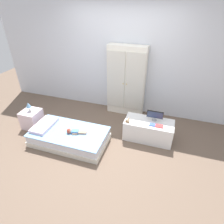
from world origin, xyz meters
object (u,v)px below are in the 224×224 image
at_px(bed, 69,137).
at_px(nightstand, 32,119).
at_px(doll, 73,131).
at_px(book_red, 159,126).
at_px(wardrobe, 126,81).
at_px(book_blue, 152,125).
at_px(tv_stand, 148,130).
at_px(rocking_horse_toy, 128,120).
at_px(tv_monitor, 155,115).
at_px(table_lamp, 28,105).

xyz_separation_m(bed, nightstand, (-1.04, 0.22, 0.07)).
xyz_separation_m(doll, book_red, (1.57, 0.52, 0.12)).
distance_m(bed, wardrobe, 1.80).
bearing_deg(doll, nightstand, 168.41).
bearing_deg(nightstand, book_blue, 6.30).
distance_m(wardrobe, book_red, 1.39).
distance_m(tv_stand, book_blue, 0.25).
height_order(rocking_horse_toy, book_red, rocking_horse_toy).
relative_size(wardrobe, rocking_horse_toy, 15.37).
xyz_separation_m(tv_monitor, rocking_horse_toy, (-0.49, -0.23, -0.08)).
bearing_deg(book_blue, book_red, 0.00).
height_order(rocking_horse_toy, book_blue, rocking_horse_toy).
bearing_deg(rocking_horse_toy, tv_stand, 20.90).
bearing_deg(wardrobe, tv_stand, -50.66).
distance_m(tv_stand, tv_monitor, 0.35).
xyz_separation_m(wardrobe, tv_monitor, (0.80, -0.79, -0.28)).
bearing_deg(rocking_horse_toy, nightstand, -173.68).
height_order(nightstand, tv_stand, tv_stand).
xyz_separation_m(bed, tv_monitor, (1.57, 0.68, 0.41)).
distance_m(bed, nightstand, 1.07).
xyz_separation_m(tv_stand, book_blue, (0.07, -0.10, 0.22)).
relative_size(table_lamp, rocking_horse_toy, 1.99).
relative_size(rocking_horse_toy, book_blue, 0.93).
bearing_deg(book_blue, doll, -160.11).
bearing_deg(table_lamp, tv_stand, 8.76).
bearing_deg(table_lamp, wardrobe, 34.69).
bearing_deg(rocking_horse_toy, bed, -157.34).
distance_m(wardrobe, book_blue, 1.31).
relative_size(wardrobe, book_red, 10.93).
bearing_deg(tv_monitor, book_red, -57.45).
height_order(tv_monitor, rocking_horse_toy, tv_monitor).
bearing_deg(book_blue, bed, -162.09).
relative_size(tv_monitor, book_blue, 2.78).
relative_size(tv_stand, tv_monitor, 3.02).
distance_m(tv_monitor, book_red, 0.24).
xyz_separation_m(nightstand, tv_monitor, (2.61, 0.47, 0.34)).
height_order(wardrobe, tv_monitor, wardrobe).
height_order(nightstand, table_lamp, table_lamp).
height_order(table_lamp, book_red, table_lamp).
relative_size(tv_monitor, rocking_horse_toy, 2.98).
xyz_separation_m(doll, wardrobe, (0.66, 1.49, 0.52)).
distance_m(nightstand, tv_stand, 2.55).
bearing_deg(rocking_horse_toy, wardrobe, 106.75).
bearing_deg(tv_monitor, table_lamp, -169.87).
bearing_deg(wardrobe, tv_monitor, -44.79).
distance_m(bed, doll, 0.21).
distance_m(nightstand, book_red, 2.75).
bearing_deg(wardrobe, rocking_horse_toy, -73.25).
bearing_deg(nightstand, bed, -11.69).
bearing_deg(tv_monitor, tv_stand, -137.76).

